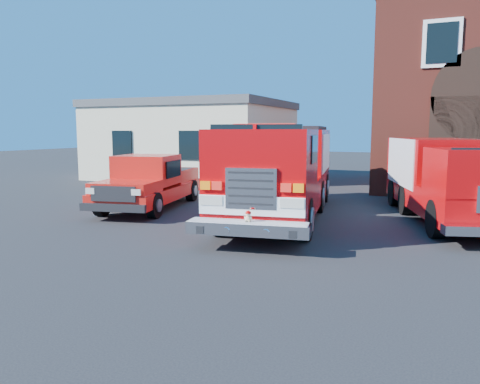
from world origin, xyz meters
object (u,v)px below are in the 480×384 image
at_px(side_building, 194,139).
at_px(secondary_truck, 447,176).
at_px(pickup_truck, 150,183).
at_px(fire_engine, 282,170).

bearing_deg(side_building, secondary_truck, -32.82).
bearing_deg(secondary_truck, side_building, 147.18).
height_order(side_building, pickup_truck, side_building).
xyz_separation_m(side_building, secondary_truck, (13.38, -8.63, -0.88)).
distance_m(side_building, pickup_truck, 11.04).
height_order(side_building, fire_engine, side_building).
height_order(pickup_truck, secondary_truck, secondary_truck).
relative_size(fire_engine, secondary_truck, 1.22).
relative_size(fire_engine, pickup_truck, 1.60).
distance_m(side_building, secondary_truck, 15.95).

